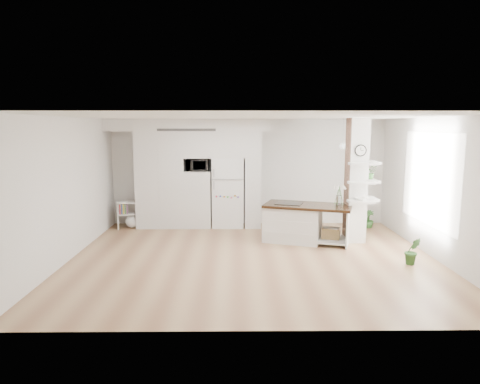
{
  "coord_description": "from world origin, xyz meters",
  "views": [
    {
      "loc": [
        -0.34,
        -7.99,
        2.52
      ],
      "look_at": [
        -0.24,
        0.9,
        1.15
      ],
      "focal_mm": 32.0,
      "sensor_mm": 36.0,
      "label": 1
    }
  ],
  "objects_px": {
    "kitchen_island": "(298,222)",
    "bookshelf": "(130,216)",
    "floor_plant_a": "(412,251)",
    "refrigerator": "(228,192)"
  },
  "relations": [
    {
      "from": "refrigerator",
      "to": "floor_plant_a",
      "type": "bearing_deg",
      "value": -42.21
    },
    {
      "from": "kitchen_island",
      "to": "bookshelf",
      "type": "xyz_separation_m",
      "value": [
        -4.03,
        1.29,
        -0.15
      ]
    },
    {
      "from": "floor_plant_a",
      "to": "kitchen_island",
      "type": "bearing_deg",
      "value": 138.45
    },
    {
      "from": "refrigerator",
      "to": "bookshelf",
      "type": "relative_size",
      "value": 2.61
    },
    {
      "from": "refrigerator",
      "to": "kitchen_island",
      "type": "distance_m",
      "value": 2.2
    },
    {
      "from": "kitchen_island",
      "to": "floor_plant_a",
      "type": "height_order",
      "value": "kitchen_island"
    },
    {
      "from": "refrigerator",
      "to": "kitchen_island",
      "type": "xyz_separation_m",
      "value": [
        1.57,
        -1.47,
        -0.43
      ]
    },
    {
      "from": "refrigerator",
      "to": "floor_plant_a",
      "type": "relative_size",
      "value": 3.4
    },
    {
      "from": "refrigerator",
      "to": "bookshelf",
      "type": "distance_m",
      "value": 2.52
    },
    {
      "from": "refrigerator",
      "to": "bookshelf",
      "type": "xyz_separation_m",
      "value": [
        -2.45,
        -0.18,
        -0.58
      ]
    }
  ]
}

